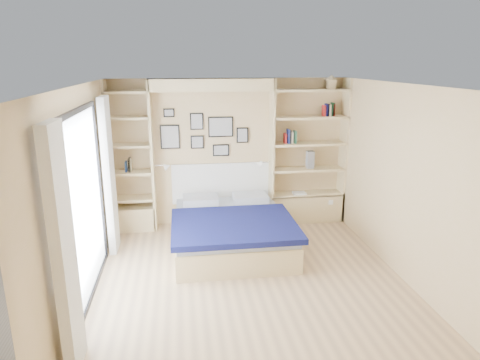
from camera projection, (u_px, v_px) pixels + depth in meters
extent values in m
plane|color=tan|center=(250.00, 282.00, 5.55)|extent=(4.50, 4.50, 0.00)
plane|color=tan|center=(230.00, 152.00, 7.36)|extent=(4.00, 0.00, 4.00)
plane|color=tan|center=(303.00, 281.00, 3.06)|extent=(4.00, 0.00, 4.00)
plane|color=tan|center=(81.00, 197.00, 4.94)|extent=(0.00, 4.50, 4.50)
plane|color=tan|center=(405.00, 184.00, 5.48)|extent=(0.00, 4.50, 4.50)
plane|color=white|center=(252.00, 85.00, 4.87)|extent=(4.50, 4.50, 0.00)
cube|color=#D7BF86|center=(152.00, 157.00, 7.01)|extent=(0.04, 0.35, 2.50)
cube|color=#D7BF86|center=(271.00, 153.00, 7.28)|extent=(0.04, 0.35, 2.50)
cube|color=#D7BF86|center=(212.00, 85.00, 6.84)|extent=(2.00, 0.35, 0.20)
cube|color=#D7BF86|center=(343.00, 151.00, 7.46)|extent=(0.04, 0.35, 2.50)
cube|color=#D7BF86|center=(110.00, 158.00, 6.92)|extent=(0.04, 0.35, 2.50)
cube|color=#D7BF86|center=(306.00, 207.00, 7.64)|extent=(1.30, 0.35, 0.50)
cube|color=#D7BF86|center=(135.00, 218.00, 7.25)|extent=(0.70, 0.35, 0.40)
cube|color=black|center=(74.00, 112.00, 4.68)|extent=(0.04, 2.08, 0.06)
cube|color=black|center=(93.00, 291.00, 5.27)|extent=(0.04, 2.08, 0.06)
cube|color=black|center=(62.00, 245.00, 4.01)|extent=(0.04, 0.06, 2.20)
cube|color=black|center=(100.00, 185.00, 5.96)|extent=(0.04, 0.06, 2.20)
cube|color=silver|center=(83.00, 208.00, 4.98)|extent=(0.01, 2.00, 2.20)
cube|color=white|center=(64.00, 253.00, 3.74)|extent=(0.10, 0.45, 2.30)
cube|color=white|center=(109.00, 176.00, 6.22)|extent=(0.10, 0.45, 2.30)
cube|color=#D7BF86|center=(307.00, 194.00, 7.57)|extent=(1.30, 0.35, 0.04)
cube|color=#D7BF86|center=(308.00, 169.00, 7.45)|extent=(1.30, 0.35, 0.04)
cube|color=#D7BF86|center=(309.00, 144.00, 7.33)|extent=(1.30, 0.35, 0.04)
cube|color=#D7BF86|center=(310.00, 117.00, 7.21)|extent=(1.30, 0.35, 0.04)
cube|color=#D7BF86|center=(311.00, 90.00, 7.09)|extent=(1.30, 0.35, 0.04)
cube|color=#D7BF86|center=(133.00, 198.00, 7.15)|extent=(0.70, 0.35, 0.04)
cube|color=#D7BF86|center=(131.00, 172.00, 7.03)|extent=(0.70, 0.35, 0.04)
cube|color=#D7BF86|center=(130.00, 146.00, 6.91)|extent=(0.70, 0.35, 0.04)
cube|color=#D7BF86|center=(128.00, 118.00, 6.79)|extent=(0.70, 0.35, 0.04)
cube|color=#D7BF86|center=(126.00, 92.00, 6.68)|extent=(0.70, 0.35, 0.04)
cube|color=#D7BF86|center=(231.00, 235.00, 6.57)|extent=(1.68, 2.10, 0.37)
cube|color=#AEB3BE|center=(231.00, 221.00, 6.51)|extent=(1.64, 2.06, 0.10)
cube|color=#0F1448|center=(234.00, 225.00, 6.15)|extent=(1.78, 1.47, 0.08)
cube|color=#AEB3BE|center=(201.00, 200.00, 7.14)|extent=(0.58, 0.42, 0.12)
cube|color=#AEB3BE|center=(250.00, 198.00, 7.26)|extent=(0.58, 0.42, 0.12)
cube|color=white|center=(223.00, 183.00, 7.45)|extent=(1.78, 0.04, 0.70)
cube|color=black|center=(170.00, 137.00, 7.12)|extent=(0.32, 0.02, 0.40)
cube|color=gray|center=(170.00, 137.00, 7.11)|extent=(0.28, 0.01, 0.36)
cube|color=black|center=(197.00, 121.00, 7.11)|extent=(0.22, 0.02, 0.28)
cube|color=gray|center=(197.00, 121.00, 7.10)|extent=(0.18, 0.01, 0.24)
cube|color=black|center=(197.00, 142.00, 7.20)|extent=(0.22, 0.02, 0.22)
cube|color=gray|center=(197.00, 142.00, 7.19)|extent=(0.18, 0.01, 0.18)
cube|color=black|center=(221.00, 127.00, 7.19)|extent=(0.42, 0.02, 0.34)
cube|color=gray|center=(221.00, 127.00, 7.18)|extent=(0.38, 0.01, 0.30)
cube|color=black|center=(221.00, 150.00, 7.30)|extent=(0.28, 0.02, 0.20)
cube|color=gray|center=(221.00, 150.00, 7.29)|extent=(0.24, 0.01, 0.16)
cube|color=black|center=(242.00, 135.00, 7.28)|extent=(0.20, 0.02, 0.26)
cube|color=gray|center=(242.00, 135.00, 7.27)|extent=(0.16, 0.01, 0.22)
cube|color=black|center=(169.00, 113.00, 7.01)|extent=(0.18, 0.02, 0.14)
cube|color=gray|center=(169.00, 113.00, 7.00)|extent=(0.14, 0.01, 0.10)
cylinder|color=silver|center=(161.00, 165.00, 7.00)|extent=(0.20, 0.02, 0.02)
cone|color=white|center=(167.00, 166.00, 7.01)|extent=(0.13, 0.12, 0.15)
cylinder|color=silver|center=(264.00, 162.00, 7.23)|extent=(0.20, 0.02, 0.02)
cone|color=white|center=(258.00, 163.00, 7.22)|extent=(0.13, 0.12, 0.15)
cube|color=#A51E1E|center=(285.00, 138.00, 7.24)|extent=(0.02, 0.15, 0.17)
cube|color=navy|center=(288.00, 136.00, 7.24)|extent=(0.03, 0.15, 0.24)
cube|color=black|center=(290.00, 137.00, 7.24)|extent=(0.03, 0.15, 0.23)
cube|color=#BFB28C|center=(291.00, 138.00, 7.25)|extent=(0.04, 0.15, 0.19)
cube|color=#26593F|center=(295.00, 137.00, 7.26)|extent=(0.03, 0.15, 0.21)
cube|color=#A51E1E|center=(324.00, 111.00, 7.21)|extent=(0.02, 0.15, 0.18)
cube|color=navy|center=(326.00, 110.00, 7.21)|extent=(0.03, 0.15, 0.21)
cube|color=black|center=(327.00, 110.00, 7.21)|extent=(0.03, 0.15, 0.21)
cube|color=tan|center=(329.00, 110.00, 7.22)|extent=(0.04, 0.15, 0.19)
cube|color=#225234|center=(332.00, 109.00, 7.22)|extent=(0.03, 0.15, 0.22)
cube|color=#A51E1E|center=(333.00, 110.00, 7.22)|extent=(0.03, 0.15, 0.20)
cube|color=navy|center=(126.00, 166.00, 6.99)|extent=(0.02, 0.15, 0.17)
cube|color=black|center=(130.00, 165.00, 6.99)|extent=(0.03, 0.15, 0.22)
cube|color=#BFB28C|center=(130.00, 165.00, 6.99)|extent=(0.03, 0.15, 0.22)
cube|color=#D7BF86|center=(331.00, 84.00, 7.10)|extent=(0.13, 0.13, 0.15)
cone|color=#D7BF86|center=(331.00, 77.00, 7.07)|extent=(0.20, 0.20, 0.08)
cube|color=slate|center=(310.00, 160.00, 7.41)|extent=(0.12, 0.12, 0.30)
cube|color=white|center=(299.00, 193.00, 7.49)|extent=(0.22, 0.16, 0.03)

